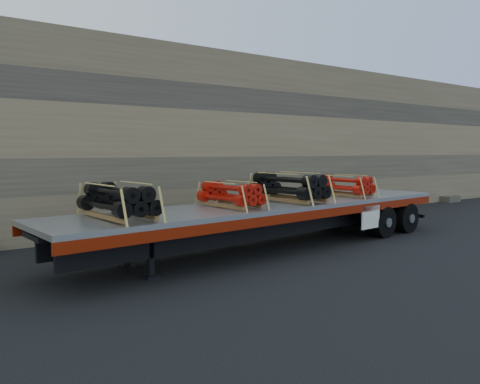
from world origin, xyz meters
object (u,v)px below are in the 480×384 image
object	(u,v)px
bundle_midrear	(288,188)
bundle_rear	(344,186)
bundle_front	(118,202)
trailer	(272,226)
bundle_midfront	(231,195)

from	to	relation	value
bundle_midrear	bundle_rear	xyz separation A→B (m)	(2.85, 0.24, -0.08)
bundle_midrear	bundle_rear	world-z (taller)	bundle_midrear
bundle_front	bundle_midrear	xyz separation A→B (m)	(5.81, 0.50, 0.04)
trailer	bundle_midrear	world-z (taller)	bundle_midrear
bundle_midfront	bundle_rear	world-z (taller)	bundle_rear
bundle_front	bundle_rear	world-z (taller)	bundle_front
bundle_front	bundle_midrear	bearing A→B (deg)	0.00
bundle_midfront	bundle_rear	bearing A→B (deg)	0.00
trailer	bundle_midfront	world-z (taller)	bundle_midfront
bundle_midfront	bundle_rear	xyz separation A→B (m)	(5.21, 0.45, 0.01)
bundle_midfront	trailer	bearing A→B (deg)	0.00
bundle_front	bundle_midrear	world-z (taller)	bundle_midrear
bundle_midfront	bundle_rear	distance (m)	5.23
trailer	bundle_rear	world-z (taller)	bundle_rear
bundle_midfront	bundle_midrear	bearing A→B (deg)	0.00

